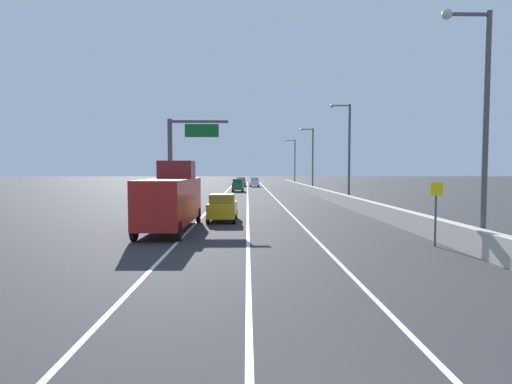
{
  "coord_description": "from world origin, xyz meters",
  "views": [
    {
      "loc": [
        -2.04,
        -3.73,
        3.58
      ],
      "look_at": [
        -1.2,
        35.08,
        1.47
      ],
      "focal_mm": 28.57,
      "sensor_mm": 36.0,
      "label": 1
    }
  ],
  "objects_px": {
    "lamp_post_right_third": "(311,155)",
    "car_gray_2": "(241,182)",
    "box_truck": "(171,198)",
    "overhead_sign_gantry": "(180,155)",
    "speed_advisory_sign": "(436,209)",
    "car_green_3": "(238,185)",
    "lamp_post_right_near": "(480,115)",
    "car_white_1": "(254,182)",
    "lamp_post_right_second": "(347,147)",
    "lamp_post_right_fourth": "(294,159)",
    "car_yellow_0": "(223,208)"
  },
  "relations": [
    {
      "from": "car_white_1",
      "to": "speed_advisory_sign",
      "type": "bearing_deg",
      "value": -83.91
    },
    {
      "from": "car_green_3",
      "to": "speed_advisory_sign",
      "type": "bearing_deg",
      "value": -77.95
    },
    {
      "from": "overhead_sign_gantry",
      "to": "speed_advisory_sign",
      "type": "relative_size",
      "value": 2.5
    },
    {
      "from": "overhead_sign_gantry",
      "to": "speed_advisory_sign",
      "type": "distance_m",
      "value": 19.32
    },
    {
      "from": "lamp_post_right_second",
      "to": "car_green_3",
      "type": "distance_m",
      "value": 28.59
    },
    {
      "from": "car_gray_2",
      "to": "box_truck",
      "type": "distance_m",
      "value": 63.93
    },
    {
      "from": "speed_advisory_sign",
      "to": "car_white_1",
      "type": "relative_size",
      "value": 0.71
    },
    {
      "from": "lamp_post_right_third",
      "to": "box_truck",
      "type": "xyz_separation_m",
      "value": [
        -14.86,
        -41.54,
        -4.02
      ]
    },
    {
      "from": "overhead_sign_gantry",
      "to": "car_white_1",
      "type": "bearing_deg",
      "value": 83.03
    },
    {
      "from": "overhead_sign_gantry",
      "to": "car_green_3",
      "type": "relative_size",
      "value": 1.73
    },
    {
      "from": "lamp_post_right_third",
      "to": "car_gray_2",
      "type": "xyz_separation_m",
      "value": [
        -11.67,
        22.3,
        -4.92
      ]
    },
    {
      "from": "lamp_post_right_third",
      "to": "car_white_1",
      "type": "relative_size",
      "value": 2.46
    },
    {
      "from": "overhead_sign_gantry",
      "to": "lamp_post_right_second",
      "type": "distance_m",
      "value": 18.31
    },
    {
      "from": "car_white_1",
      "to": "box_truck",
      "type": "distance_m",
      "value": 62.93
    },
    {
      "from": "lamp_post_right_third",
      "to": "car_green_3",
      "type": "xyz_separation_m",
      "value": [
        -11.9,
        1.38,
        -4.87
      ]
    },
    {
      "from": "overhead_sign_gantry",
      "to": "car_yellow_0",
      "type": "distance_m",
      "value": 6.1
    },
    {
      "from": "box_truck",
      "to": "speed_advisory_sign",
      "type": "bearing_deg",
      "value": -22.44
    },
    {
      "from": "car_yellow_0",
      "to": "box_truck",
      "type": "distance_m",
      "value": 5.12
    },
    {
      "from": "lamp_post_right_near",
      "to": "car_white_1",
      "type": "distance_m",
      "value": 70.25
    },
    {
      "from": "lamp_post_right_third",
      "to": "lamp_post_right_fourth",
      "type": "bearing_deg",
      "value": 90.11
    },
    {
      "from": "lamp_post_right_near",
      "to": "car_green_3",
      "type": "xyz_separation_m",
      "value": [
        -11.47,
        49.85,
        -4.87
      ]
    },
    {
      "from": "car_yellow_0",
      "to": "box_truck",
      "type": "xyz_separation_m",
      "value": [
        -2.78,
        -4.19,
        0.94
      ]
    },
    {
      "from": "lamp_post_right_third",
      "to": "car_gray_2",
      "type": "relative_size",
      "value": 2.31
    },
    {
      "from": "car_white_1",
      "to": "box_truck",
      "type": "height_order",
      "value": "box_truck"
    },
    {
      "from": "lamp_post_right_near",
      "to": "box_truck",
      "type": "height_order",
      "value": "lamp_post_right_near"
    },
    {
      "from": "lamp_post_right_second",
      "to": "car_green_3",
      "type": "xyz_separation_m",
      "value": [
        -11.73,
        25.61,
        -4.87
      ]
    },
    {
      "from": "speed_advisory_sign",
      "to": "box_truck",
      "type": "distance_m",
      "value": 14.38
    },
    {
      "from": "lamp_post_right_second",
      "to": "car_white_1",
      "type": "xyz_separation_m",
      "value": [
        -8.66,
        45.33,
        -4.92
      ]
    },
    {
      "from": "lamp_post_right_second",
      "to": "lamp_post_right_fourth",
      "type": "height_order",
      "value": "same"
    },
    {
      "from": "lamp_post_right_third",
      "to": "car_white_1",
      "type": "bearing_deg",
      "value": 112.71
    },
    {
      "from": "lamp_post_right_second",
      "to": "speed_advisory_sign",
      "type": "bearing_deg",
      "value": -93.49
    },
    {
      "from": "lamp_post_right_third",
      "to": "speed_advisory_sign",
      "type": "bearing_deg",
      "value": -91.9
    },
    {
      "from": "car_yellow_0",
      "to": "car_green_3",
      "type": "distance_m",
      "value": 38.72
    },
    {
      "from": "lamp_post_right_near",
      "to": "car_gray_2",
      "type": "distance_m",
      "value": 71.83
    },
    {
      "from": "lamp_post_right_near",
      "to": "lamp_post_right_third",
      "type": "xyz_separation_m",
      "value": [
        0.42,
        48.47,
        0.0
      ]
    },
    {
      "from": "speed_advisory_sign",
      "to": "lamp_post_right_fourth",
      "type": "height_order",
      "value": "lamp_post_right_fourth"
    },
    {
      "from": "lamp_post_right_third",
      "to": "car_gray_2",
      "type": "bearing_deg",
      "value": 117.61
    },
    {
      "from": "lamp_post_right_third",
      "to": "car_yellow_0",
      "type": "xyz_separation_m",
      "value": [
        -12.08,
        -37.34,
        -4.96
      ]
    },
    {
      "from": "car_yellow_0",
      "to": "box_truck",
      "type": "height_order",
      "value": "box_truck"
    },
    {
      "from": "speed_advisory_sign",
      "to": "car_green_3",
      "type": "bearing_deg",
      "value": 102.05
    },
    {
      "from": "lamp_post_right_second",
      "to": "car_yellow_0",
      "type": "bearing_deg",
      "value": -132.24
    },
    {
      "from": "lamp_post_right_third",
      "to": "lamp_post_right_second",
      "type": "bearing_deg",
      "value": -90.41
    },
    {
      "from": "lamp_post_right_second",
      "to": "box_truck",
      "type": "height_order",
      "value": "lamp_post_right_second"
    },
    {
      "from": "overhead_sign_gantry",
      "to": "speed_advisory_sign",
      "type": "bearing_deg",
      "value": -42.79
    },
    {
      "from": "lamp_post_right_second",
      "to": "overhead_sign_gantry",
      "type": "bearing_deg",
      "value": -147.46
    },
    {
      "from": "lamp_post_right_fourth",
      "to": "car_green_3",
      "type": "bearing_deg",
      "value": -117.4
    },
    {
      "from": "lamp_post_right_fourth",
      "to": "lamp_post_right_near",
      "type": "bearing_deg",
      "value": -90.3
    },
    {
      "from": "overhead_sign_gantry",
      "to": "speed_advisory_sign",
      "type": "xyz_separation_m",
      "value": [
        14.01,
        -12.97,
        -2.96
      ]
    },
    {
      "from": "car_white_1",
      "to": "lamp_post_right_fourth",
      "type": "bearing_deg",
      "value": 19.65
    },
    {
      "from": "lamp_post_right_third",
      "to": "car_green_3",
      "type": "bearing_deg",
      "value": 173.4
    }
  ]
}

